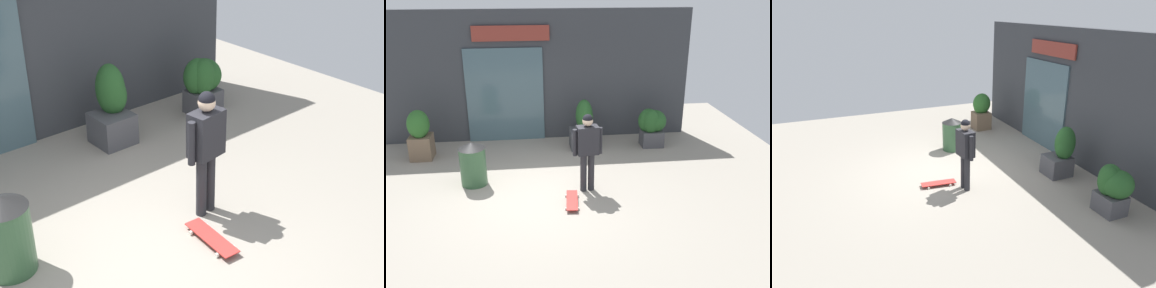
# 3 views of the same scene
# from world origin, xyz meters

# --- Properties ---
(ground_plane) EXTENTS (12.00, 12.00, 0.00)m
(ground_plane) POSITION_xyz_m (0.00, 0.00, 0.00)
(ground_plane) COLOR gray
(building_facade) EXTENTS (8.12, 0.31, 3.37)m
(building_facade) POSITION_xyz_m (-0.03, 3.35, 1.67)
(building_facade) COLOR #383A3F
(building_facade) RESTS_ON ground_plane
(skateboarder) EXTENTS (0.60, 0.31, 1.63)m
(skateboarder) POSITION_xyz_m (0.92, 0.06, 0.99)
(skateboarder) COLOR #28282D
(skateboarder) RESTS_ON ground_plane
(skateboard) EXTENTS (0.32, 0.81, 0.08)m
(skateboard) POSITION_xyz_m (0.55, -0.45, 0.06)
(skateboard) COLOR red
(skateboard) RESTS_ON ground_plane
(planter_box_left) EXTENTS (0.59, 0.66, 1.24)m
(planter_box_left) POSITION_xyz_m (1.16, 2.46, 0.60)
(planter_box_left) COLOR #47474C
(planter_box_left) RESTS_ON ground_plane
(planter_box_right) EXTENTS (0.73, 0.60, 1.00)m
(planter_box_right) POSITION_xyz_m (2.91, 2.34, 0.57)
(planter_box_right) COLOR #47474C
(planter_box_right) RESTS_ON ground_plane
(planter_box_mid) EXTENTS (0.53, 0.59, 1.20)m
(planter_box_mid) POSITION_xyz_m (-2.80, 2.18, 0.67)
(planter_box_mid) COLOR brown
(planter_box_mid) RESTS_ON ground_plane
(trash_bin) EXTENTS (0.55, 0.55, 0.94)m
(trash_bin) POSITION_xyz_m (-1.41, 0.63, 0.47)
(trash_bin) COLOR #335938
(trash_bin) RESTS_ON ground_plane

